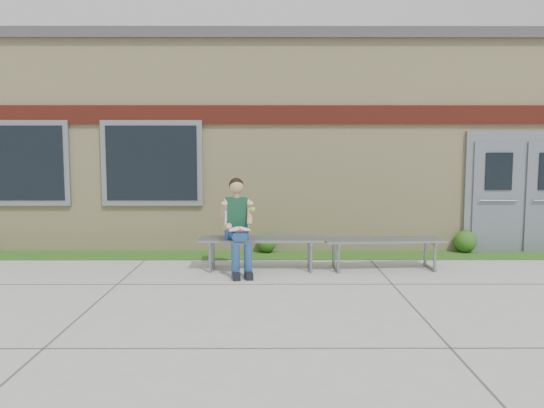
{
  "coord_description": "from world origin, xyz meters",
  "views": [
    {
      "loc": [
        -0.77,
        -7.02,
        1.93
      ],
      "look_at": [
        -0.75,
        1.7,
        1.05
      ],
      "focal_mm": 35.0,
      "sensor_mm": 36.0,
      "label": 1
    }
  ],
  "objects": [
    {
      "name": "ground",
      "position": [
        0.0,
        0.0,
        0.0
      ],
      "size": [
        80.0,
        80.0,
        0.0
      ],
      "primitive_type": "plane",
      "color": "#9E9E99",
      "rests_on": "ground"
    },
    {
      "name": "bench_right",
      "position": [
        1.07,
        1.49,
        0.39
      ],
      "size": [
        1.98,
        0.65,
        0.51
      ],
      "rotation": [
        0.0,
        0.0,
        0.06
      ],
      "color": "slate",
      "rests_on": "ground"
    },
    {
      "name": "girl",
      "position": [
        -1.29,
        1.27,
        0.79
      ],
      "size": [
        0.57,
        0.91,
        1.5
      ],
      "rotation": [
        0.0,
        0.0,
        0.17
      ],
      "color": "navy",
      "rests_on": "ground"
    },
    {
      "name": "shrub_east",
      "position": [
        2.91,
        2.85,
        0.23
      ],
      "size": [
        0.41,
        0.41,
        0.41
      ],
      "primitive_type": "sphere",
      "color": "#1E4913",
      "rests_on": "grass_strip"
    },
    {
      "name": "school_building",
      "position": [
        -0.0,
        5.99,
        2.1
      ],
      "size": [
        16.2,
        6.22,
        4.2
      ],
      "color": "beige",
      "rests_on": "ground"
    },
    {
      "name": "grass_strip",
      "position": [
        0.0,
        2.6,
        0.01
      ],
      "size": [
        16.0,
        0.8,
        0.02
      ],
      "primitive_type": "cube",
      "color": "#1E4913",
      "rests_on": "ground"
    },
    {
      "name": "bench_left",
      "position": [
        -0.93,
        1.49,
        0.4
      ],
      "size": [
        2.01,
        0.56,
        0.52
      ],
      "rotation": [
        0.0,
        0.0,
        -0.0
      ],
      "color": "slate",
      "rests_on": "ground"
    },
    {
      "name": "shrub_mid",
      "position": [
        -0.85,
        2.85,
        0.2
      ],
      "size": [
        0.36,
        0.36,
        0.36
      ],
      "primitive_type": "sphere",
      "color": "#1E4913",
      "rests_on": "grass_strip"
    }
  ]
}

